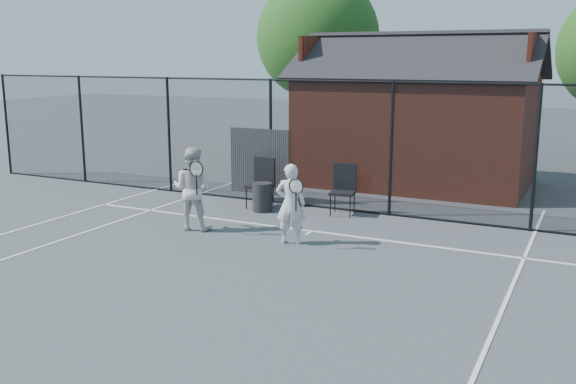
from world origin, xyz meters
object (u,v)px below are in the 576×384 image
at_px(clubhouse, 417,126).
at_px(waste_bin, 262,197).
at_px(player_front, 291,204).
at_px(chair_left, 260,184).
at_px(chair_right, 343,190).
at_px(player_back, 192,189).

xyz_separation_m(clubhouse, waste_bin, (-2.25, -4.90, -1.28)).
bearing_deg(player_front, clubhouse, 85.69).
xyz_separation_m(chair_left, chair_right, (2.00, 0.23, -0.01)).
distance_m(player_back, waste_bin, 2.15).
bearing_deg(chair_right, player_back, -141.51).
distance_m(player_front, waste_bin, 2.73).
relative_size(clubhouse, chair_right, 5.79).
xyz_separation_m(chair_right, waste_bin, (-1.78, -0.50, -0.23)).
relative_size(player_front, chair_left, 1.35).
relative_size(chair_left, chair_right, 1.02).
relative_size(player_back, chair_left, 1.49).
relative_size(clubhouse, player_front, 4.21).
distance_m(player_back, chair_right, 3.43).
bearing_deg(waste_bin, player_front, -49.96).
bearing_deg(chair_right, clubhouse, 75.00).
relative_size(player_front, chair_right, 1.38).
bearing_deg(player_back, chair_right, 47.37).
bearing_deg(clubhouse, player_front, -94.31).
height_order(chair_left, waste_bin, chair_left).
xyz_separation_m(clubhouse, player_front, (-0.52, -6.96, -0.83)).
distance_m(clubhouse, chair_left, 5.35).
xyz_separation_m(player_front, chair_right, (0.05, 2.56, -0.21)).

